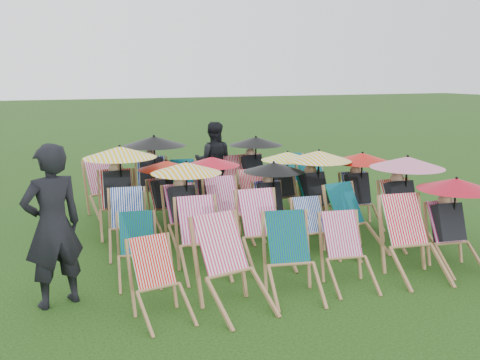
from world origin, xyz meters
name	(u,v)px	position (x,y,z in m)	size (l,w,h in m)	color
ground	(254,239)	(0.00, 0.00, 0.00)	(100.00, 100.00, 0.00)	black
deckchair_0	(161,282)	(-2.07, -2.22, 0.42)	(0.66, 0.84, 0.84)	#956D45
deckchair_1	(234,266)	(-1.25, -2.30, 0.51)	(0.84, 1.05, 1.02)	#956D45
deckchair_2	(293,258)	(-0.46, -2.23, 0.48)	(0.79, 0.99, 0.96)	#956D45
deckchair_3	(349,252)	(0.33, -2.21, 0.44)	(0.71, 0.89, 0.88)	#956D45
deckchair_4	(415,239)	(1.30, -2.28, 0.51)	(0.80, 1.02, 1.03)	#956D45
deckchair_5	(455,221)	(2.05, -2.18, 0.65)	(1.04, 1.10, 1.23)	#956D45
deckchair_6	(138,250)	(-2.08, -1.07, 0.42)	(0.66, 0.84, 0.84)	#956D45
deckchair_7	(202,238)	(-1.23, -1.12, 0.49)	(0.71, 0.95, 0.97)	#956D45
deckchair_8	(265,230)	(-0.32, -1.11, 0.50)	(0.72, 0.96, 1.00)	#956D45
deckchair_9	(315,229)	(0.51, -1.06, 0.41)	(0.60, 0.79, 0.81)	#956D45
deckchair_10	(356,220)	(1.18, -1.11, 0.49)	(0.78, 0.99, 0.98)	#956D45
deckchair_11	(407,198)	(2.14, -1.06, 0.72)	(1.15, 1.21, 1.36)	#956D45
deckchair_12	(128,223)	(-2.00, 0.07, 0.46)	(0.73, 0.93, 0.92)	#956D45
deckchair_13	(186,203)	(-1.09, 0.11, 0.68)	(1.09, 1.15, 1.30)	#956D45
deckchair_14	(228,211)	(-0.42, 0.09, 0.49)	(0.66, 0.91, 0.98)	#956D45
deckchair_15	(273,197)	(0.41, 0.16, 0.63)	(1.01, 1.06, 1.19)	#956D45
deckchair_16	(320,188)	(1.31, 0.19, 0.71)	(1.13, 1.21, 1.34)	#956D45
deckchair_17	(361,188)	(2.07, 0.07, 0.67)	(1.07, 1.14, 1.27)	#956D45
deckchair_18	(119,188)	(-1.93, 1.21, 0.76)	(1.22, 1.28, 1.44)	#956D45
deckchair_19	(166,193)	(-1.12, 1.24, 0.61)	(0.97, 1.04, 1.15)	#956D45
deckchair_20	(211,189)	(-0.32, 1.21, 0.62)	(0.99, 1.06, 1.18)	#956D45
deckchair_21	(255,196)	(0.52, 1.13, 0.43)	(0.67, 0.86, 0.87)	#956D45
deckchair_22	(289,182)	(1.22, 1.18, 0.63)	(1.00, 1.09, 1.19)	#956D45
deckchair_23	(319,186)	(1.92, 1.26, 0.48)	(0.65, 0.90, 0.97)	#956D45
deckchair_24	(107,189)	(-1.97, 2.40, 0.51)	(0.84, 1.04, 1.01)	#956D45
deckchair_25	(153,172)	(-1.09, 2.38, 0.77)	(1.22, 1.31, 1.45)	#956D45
deckchair_26	(185,186)	(-0.47, 2.33, 0.46)	(0.72, 0.93, 0.93)	#956D45
deckchair_27	(231,181)	(0.53, 2.42, 0.47)	(0.78, 0.97, 0.94)	#956D45
deckchair_28	(256,167)	(1.11, 2.47, 0.70)	(1.12, 1.16, 1.33)	#956D45
deckchair_29	(297,177)	(1.99, 2.30, 0.46)	(0.73, 0.93, 0.92)	#956D45
person_left	(53,226)	(-3.10, -1.42, 0.94)	(0.69, 0.45, 1.89)	black
person_rear	(214,161)	(0.32, 2.88, 0.83)	(0.80, 0.63, 1.65)	black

